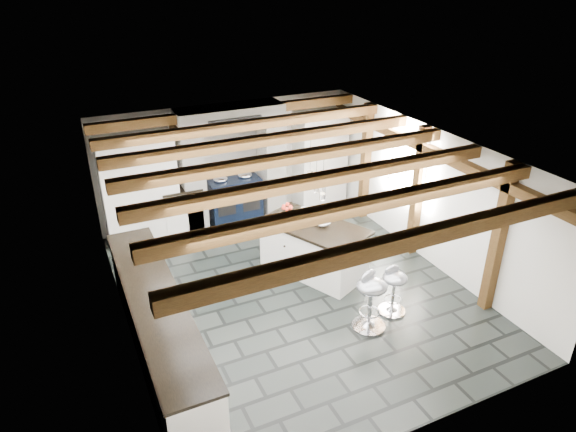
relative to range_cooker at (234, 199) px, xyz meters
name	(u,v)px	position (x,y,z in m)	size (l,w,h in m)	color
ground	(293,290)	(0.00, -2.68, -0.47)	(6.00, 6.00, 0.00)	black
room_shell	(223,201)	(-0.61, -1.26, 0.60)	(6.00, 6.03, 6.00)	white
range_cooker	(234,199)	(0.00, 0.00, 0.00)	(1.00, 0.63, 0.99)	black
kitchen_island	(314,248)	(0.55, -2.30, -0.03)	(1.54, 1.93, 1.13)	white
bar_stool_near	(394,285)	(1.08, -3.79, 0.00)	(0.40, 0.40, 0.74)	silver
bar_stool_far	(370,294)	(0.57, -3.94, 0.08)	(0.56, 0.56, 0.88)	silver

